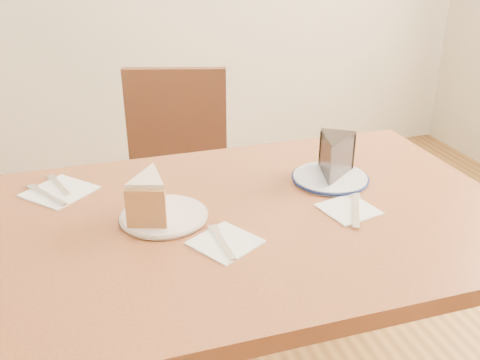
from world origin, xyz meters
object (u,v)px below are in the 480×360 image
at_px(plate_cream, 164,216).
at_px(carrot_cake, 151,196).
at_px(plate_navy, 330,178).
at_px(table, 256,248).
at_px(chocolate_cake, 334,160).
at_px(chair_far, 176,184).

height_order(plate_cream, carrot_cake, carrot_cake).
bearing_deg(carrot_cake, plate_navy, 25.59).
xyz_separation_m(table, plate_cream, (-0.21, 0.04, 0.10)).
distance_m(plate_navy, chocolate_cake, 0.05).
bearing_deg(plate_cream, carrot_cake, 157.15).
distance_m(plate_cream, chocolate_cake, 0.46).
height_order(plate_cream, chocolate_cake, chocolate_cake).
distance_m(chair_far, plate_navy, 0.73).
height_order(plate_navy, carrot_cake, carrot_cake).
bearing_deg(chair_far, carrot_cake, 91.53).
height_order(table, plate_navy, plate_navy).
bearing_deg(chair_far, plate_navy, 132.14).
height_order(table, chocolate_cake, chocolate_cake).
distance_m(table, carrot_cake, 0.29).
relative_size(plate_cream, plate_navy, 1.00).
height_order(table, plate_cream, plate_cream).
xyz_separation_m(table, carrot_cake, (-0.24, 0.05, 0.15)).
distance_m(table, plate_cream, 0.24).
relative_size(table, carrot_cake, 10.28).
distance_m(plate_navy, carrot_cake, 0.48).
xyz_separation_m(chair_far, carrot_cake, (-0.17, -0.67, 0.31)).
height_order(carrot_cake, chocolate_cake, chocolate_cake).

